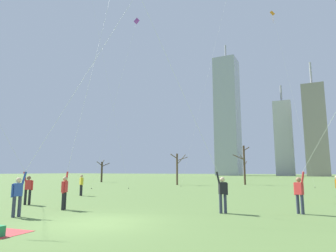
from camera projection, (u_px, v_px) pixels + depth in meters
The scene contains 16 objects.
ground_plane at pixel (98, 223), 10.80m from camera, with size 400.00×400.00×0.00m, color #5B7A3D.
kite_flyer_midfield_left_yellow at pixel (82, 116), 16.81m from camera, with size 3.05×8.77×21.63m.
kite_flyer_foreground_right_red at pixel (319, 157), 12.33m from camera, with size 7.77×7.13×14.46m.
kite_flyer_foreground_left_teal at pixel (4, 140), 16.91m from camera, with size 7.28×4.61×15.14m.
kite_flyer_midfield_center_white at pixel (51, 139), 13.22m from camera, with size 5.31×7.57×18.63m.
kite_flyer_far_back_green at pixel (194, 125), 13.84m from camera, with size 5.51×2.71×13.92m.
bystander_far_off_by_trees at pixel (81, 184), 22.82m from camera, with size 0.46×0.34×1.62m.
distant_kite_high_overhead_purple at pixel (130, 44), 34.85m from camera, with size 4.28×2.68×20.29m.
distant_kite_drifting_right_pink at pixel (96, 22), 31.75m from camera, with size 2.67×5.34×22.20m.
distant_kite_low_near_trees_orange at pixel (279, 42), 34.92m from camera, with size 3.56×4.17×21.07m.
bare_tree_rightmost at pixel (244, 164), 41.59m from camera, with size 2.35×2.98×5.53m.
bare_tree_left_of_center at pixel (177, 168), 41.10m from camera, with size 1.80×2.49×4.36m.
bare_tree_center at pixel (102, 170), 51.47m from camera, with size 1.15×3.31×3.97m.
skyline_mid_tower_left at pixel (227, 116), 136.53m from camera, with size 10.26×11.21×62.51m.
skyline_short_annex at pixel (284, 138), 126.14m from camera, with size 7.37×6.39×39.56m.
skyline_mid_tower_right at pixel (315, 130), 113.13m from camera, with size 8.12×7.84×45.16m.
Camera 1 is at (7.17, -9.02, 1.89)m, focal length 31.24 mm.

